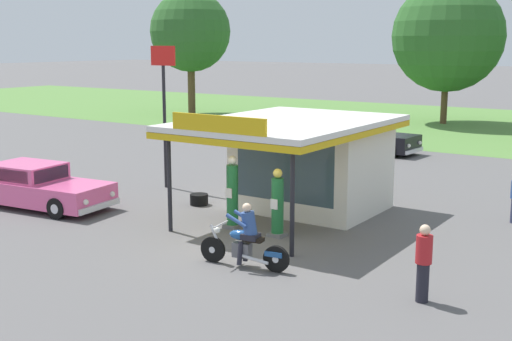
# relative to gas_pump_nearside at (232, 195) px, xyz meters

# --- Properties ---
(ground_plane) EXTENTS (300.00, 300.00, 0.00)m
(ground_plane) POSITION_rel_gas_pump_nearside_xyz_m (1.35, -1.40, -0.97)
(ground_plane) COLOR #5B5959
(service_station_kiosk) EXTENTS (4.92, 6.92, 3.47)m
(service_station_kiosk) POSITION_rel_gas_pump_nearside_xyz_m (0.77, 2.92, 0.77)
(service_station_kiosk) COLOR silver
(service_station_kiosk) RESTS_ON ground
(gas_pump_nearside) EXTENTS (0.44, 0.44, 2.12)m
(gas_pump_nearside) POSITION_rel_gas_pump_nearside_xyz_m (0.00, 0.00, 0.00)
(gas_pump_nearside) COLOR slate
(gas_pump_nearside) RESTS_ON ground
(gas_pump_offside) EXTENTS (0.44, 0.44, 1.91)m
(gas_pump_offside) POSITION_rel_gas_pump_nearside_xyz_m (1.54, -0.00, -0.10)
(gas_pump_offside) COLOR slate
(gas_pump_offside) RESTS_ON ground
(motorcycle_with_rider) EXTENTS (2.32, 0.72, 1.58)m
(motorcycle_with_rider) POSITION_rel_gas_pump_nearside_xyz_m (2.29, -2.62, -0.32)
(motorcycle_with_rider) COLOR black
(motorcycle_with_rider) RESTS_ON ground
(featured_classic_sedan) EXTENTS (5.75, 2.53, 1.40)m
(featured_classic_sedan) POSITION_rel_gas_pump_nearside_xyz_m (-6.98, -1.53, -0.33)
(featured_classic_sedan) COLOR #E55993
(featured_classic_sedan) RESTS_ON ground
(parked_car_second_row_spare) EXTENTS (4.98, 2.22, 1.51)m
(parked_car_second_row_spare) POSITION_rel_gas_pump_nearside_xyz_m (-2.52, 14.79, -0.27)
(parked_car_second_row_spare) COLOR black
(parked_car_second_row_spare) RESTS_ON ground
(parked_car_back_row_centre_right) EXTENTS (5.63, 3.22, 1.48)m
(parked_car_back_row_centre_right) POSITION_rel_gas_pump_nearside_xyz_m (-8.69, 14.55, -0.31)
(parked_car_back_row_centre_right) COLOR #B7B7BC
(parked_car_back_row_centre_right) RESTS_ON ground
(bystander_chatting_near_pumps) EXTENTS (0.34, 0.34, 1.65)m
(bystander_chatting_near_pumps) POSITION_rel_gas_pump_nearside_xyz_m (6.55, -2.33, -0.11)
(bystander_chatting_near_pumps) COLOR black
(bystander_chatting_near_pumps) RESTS_ON ground
(tree_oak_distant_spare) EXTENTS (7.26, 7.26, 9.36)m
(tree_oak_distant_spare) POSITION_rel_gas_pump_nearside_xyz_m (-3.47, 28.36, 4.64)
(tree_oak_distant_spare) COLOR brown
(tree_oak_distant_spare) RESTS_ON ground
(tree_oak_centre) EXTENTS (5.98, 5.98, 9.15)m
(tree_oak_centre) POSITION_rel_gas_pump_nearside_xyz_m (-21.22, 23.88, 5.16)
(tree_oak_centre) COLOR brown
(tree_oak_centre) RESTS_ON ground
(roadside_pole_sign) EXTENTS (1.10, 0.12, 5.18)m
(roadside_pole_sign) POSITION_rel_gas_pump_nearside_xyz_m (-5.29, 3.07, 2.53)
(roadside_pole_sign) COLOR black
(roadside_pole_sign) RESTS_ON ground
(spare_tire_stack) EXTENTS (0.60, 0.60, 0.36)m
(spare_tire_stack) POSITION_rel_gas_pump_nearside_xyz_m (-2.55, 1.62, -0.79)
(spare_tire_stack) COLOR black
(spare_tire_stack) RESTS_ON ground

